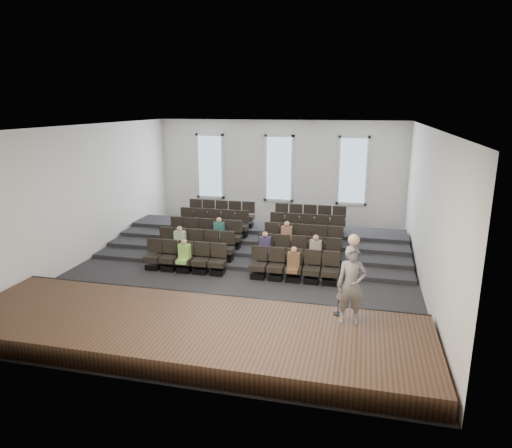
% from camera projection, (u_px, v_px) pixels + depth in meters
% --- Properties ---
extents(ground, '(14.00, 14.00, 0.00)m').
position_uv_depth(ground, '(242.00, 270.00, 16.18)').
color(ground, black).
rests_on(ground, ground).
extents(ceiling, '(12.00, 14.00, 0.02)m').
position_uv_depth(ceiling, '(241.00, 126.00, 14.90)').
color(ceiling, white).
rests_on(ceiling, ground).
extents(wall_back, '(12.00, 0.04, 5.00)m').
position_uv_depth(wall_back, '(279.00, 172.00, 22.15)').
color(wall_back, silver).
rests_on(wall_back, ground).
extents(wall_front, '(12.00, 0.04, 5.00)m').
position_uv_depth(wall_front, '(148.00, 273.00, 8.93)').
color(wall_front, silver).
rests_on(wall_front, ground).
extents(wall_left, '(0.04, 14.00, 5.00)m').
position_uv_depth(wall_left, '(85.00, 194.00, 16.88)').
color(wall_left, silver).
rests_on(wall_left, ground).
extents(wall_right, '(0.04, 14.00, 5.00)m').
position_uv_depth(wall_right, '(428.00, 210.00, 14.20)').
color(wall_right, silver).
rests_on(wall_right, ground).
extents(stage, '(11.80, 3.60, 0.50)m').
position_uv_depth(stage, '(189.00, 331.00, 11.31)').
color(stage, '#47311E').
rests_on(stage, ground).
extents(stage_lip, '(11.80, 0.06, 0.52)m').
position_uv_depth(stage_lip, '(212.00, 302.00, 12.98)').
color(stage_lip, black).
rests_on(stage_lip, ground).
extents(risers, '(11.80, 4.80, 0.60)m').
position_uv_depth(risers, '(262.00, 240.00, 19.11)').
color(risers, black).
rests_on(risers, ground).
extents(seating_rows, '(6.80, 4.70, 1.67)m').
position_uv_depth(seating_rows, '(252.00, 240.00, 17.45)').
color(seating_rows, black).
rests_on(seating_rows, ground).
extents(windows, '(8.44, 0.10, 3.24)m').
position_uv_depth(windows, '(279.00, 168.00, 22.03)').
color(windows, white).
rests_on(windows, wall_back).
extents(audience, '(5.45, 2.64, 1.10)m').
position_uv_depth(audience, '(248.00, 244.00, 16.37)').
color(audience, '#90CB51').
rests_on(audience, seating_rows).
extents(speaker, '(0.76, 0.55, 1.95)m').
position_uv_depth(speaker, '(351.00, 285.00, 10.99)').
color(speaker, slate).
rests_on(speaker, stage).
extents(mic_stand, '(0.25, 0.25, 1.47)m').
position_uv_depth(mic_stand, '(339.00, 298.00, 11.55)').
color(mic_stand, black).
rests_on(mic_stand, stage).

